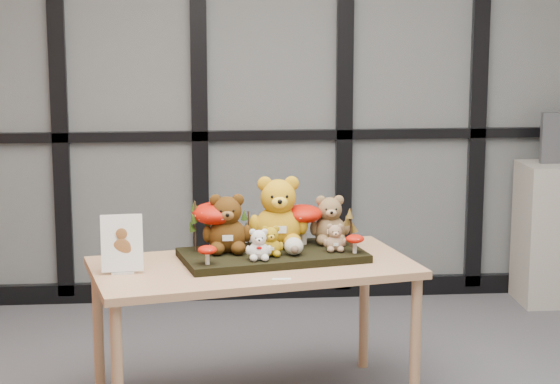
{
  "coord_description": "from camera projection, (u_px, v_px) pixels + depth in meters",
  "views": [
    {
      "loc": [
        -0.48,
        -3.76,
        1.87
      ],
      "look_at": [
        -0.1,
        0.7,
        1.02
      ],
      "focal_mm": 65.0,
      "sensor_mm": 36.0,
      "label": 1
    }
  ],
  "objects": [
    {
      "name": "room_shell",
      "position": [
        324.0,
        53.0,
        3.76
      ],
      "size": [
        5.0,
        5.0,
        5.0
      ],
      "color": "beige",
      "rests_on": "floor"
    },
    {
      "name": "glass_partition",
      "position": [
        272.0,
        76.0,
        6.23
      ],
      "size": [
        4.9,
        0.06,
        2.78
      ],
      "color": "#2D383F",
      "rests_on": "floor"
    },
    {
      "name": "display_table",
      "position": [
        253.0,
        278.0,
        4.66
      ],
      "size": [
        1.58,
        1.02,
        0.68
      ],
      "rotation": [
        0.0,
        0.0,
        0.21
      ],
      "color": "tan",
      "rests_on": "floor"
    },
    {
      "name": "diorama_tray",
      "position": [
        273.0,
        255.0,
        4.73
      ],
      "size": [
        0.91,
        0.59,
        0.04
      ],
      "primitive_type": "cube",
      "rotation": [
        0.0,
        0.0,
        0.21
      ],
      "color": "black",
      "rests_on": "display_table"
    },
    {
      "name": "bear_pooh_yellow",
      "position": [
        278.0,
        208.0,
        4.8
      ],
      "size": [
        0.33,
        0.31,
        0.37
      ],
      "primitive_type": null,
      "rotation": [
        0.0,
        0.0,
        0.21
      ],
      "color": "#C78F14",
      "rests_on": "diorama_tray"
    },
    {
      "name": "bear_brown_medium",
      "position": [
        227.0,
        220.0,
        4.7
      ],
      "size": [
        0.27,
        0.25,
        0.3
      ],
      "primitive_type": null,
      "rotation": [
        0.0,
        0.0,
        0.21
      ],
      "color": "#46280B",
      "rests_on": "diorama_tray"
    },
    {
      "name": "bear_tan_back",
      "position": [
        330.0,
        217.0,
        4.88
      ],
      "size": [
        0.23,
        0.21,
        0.26
      ],
      "primitive_type": null,
      "rotation": [
        0.0,
        0.0,
        0.21
      ],
      "color": "brown",
      "rests_on": "diorama_tray"
    },
    {
      "name": "bear_small_yellow",
      "position": [
        271.0,
        239.0,
        4.64
      ],
      "size": [
        0.14,
        0.13,
        0.15
      ],
      "primitive_type": null,
      "rotation": [
        0.0,
        0.0,
        0.21
      ],
      "color": "#AB830F",
      "rests_on": "diorama_tray"
    },
    {
      "name": "bear_white_bow",
      "position": [
        259.0,
        243.0,
        4.56
      ],
      "size": [
        0.14,
        0.13,
        0.16
      ],
      "primitive_type": null,
      "rotation": [
        0.0,
        0.0,
        0.21
      ],
      "color": "white",
      "rests_on": "diorama_tray"
    },
    {
      "name": "bear_beige_small",
      "position": [
        335.0,
        236.0,
        4.72
      ],
      "size": [
        0.13,
        0.12,
        0.14
      ],
      "primitive_type": null,
      "rotation": [
        0.0,
        0.0,
        0.21
      ],
      "color": "#9D7A5A",
      "rests_on": "diorama_tray"
    },
    {
      "name": "plush_cream_hedgehog",
      "position": [
        294.0,
        245.0,
        4.66
      ],
      "size": [
        0.08,
        0.07,
        0.09
      ],
      "primitive_type": null,
      "rotation": [
        0.0,
        0.0,
        0.21
      ],
      "color": "beige",
      "rests_on": "diorama_tray"
    },
    {
      "name": "mushroom_back_left",
      "position": [
        216.0,
        224.0,
        4.74
      ],
      "size": [
        0.23,
        0.23,
        0.25
      ],
      "primitive_type": null,
      "color": "#A61105",
      "rests_on": "diorama_tray"
    },
    {
      "name": "mushroom_back_right",
      "position": [
        302.0,
        223.0,
        4.85
      ],
      "size": [
        0.19,
        0.19,
        0.21
      ],
      "primitive_type": null,
      "color": "#A61105",
      "rests_on": "diorama_tray"
    },
    {
      "name": "mushroom_front_left",
      "position": [
        207.0,
        254.0,
        4.49
      ],
      "size": [
        0.09,
        0.09,
        0.09
      ],
      "primitive_type": null,
      "color": "#A61105",
      "rests_on": "diorama_tray"
    },
    {
      "name": "mushroom_front_right",
      "position": [
        355.0,
        243.0,
        4.69
      ],
      "size": [
        0.09,
        0.09,
        0.1
      ],
      "primitive_type": null,
      "color": "#A61105",
      "rests_on": "diorama_tray"
    },
    {
      "name": "sprig_green_far_left",
      "position": [
        195.0,
        227.0,
        4.7
      ],
      "size": [
        0.05,
        0.05,
        0.24
      ],
      "primitive_type": null,
      "color": "#1A380C",
      "rests_on": "diorama_tray"
    },
    {
      "name": "sprig_green_mid_left",
      "position": [
        213.0,
        228.0,
        4.78
      ],
      "size": [
        0.05,
        0.05,
        0.2
      ],
      "primitive_type": null,
      "color": "#1A380C",
      "rests_on": "diorama_tray"
    },
    {
      "name": "sprig_dry_far_right",
      "position": [
        335.0,
        219.0,
        4.89
      ],
      "size": [
        0.05,
        0.05,
        0.23
      ],
      "primitive_type": null,
      "color": "brown",
      "rests_on": "diorama_tray"
    },
    {
      "name": "sprig_dry_mid_right",
      "position": [
        351.0,
        228.0,
        4.8
      ],
      "size": [
        0.05,
        0.05,
        0.18
      ],
      "primitive_type": null,
      "color": "brown",
      "rests_on": "diorama_tray"
    },
    {
      "name": "sprig_green_centre",
      "position": [
        248.0,
        228.0,
        4.84
      ],
      "size": [
        0.05,
        0.05,
        0.16
      ],
      "primitive_type": null,
      "color": "#1A380C",
      "rests_on": "diorama_tray"
    },
    {
      "name": "sign_holder",
      "position": [
        122.0,
        247.0,
        4.47
      ],
      "size": [
        0.19,
        0.07,
        0.26
      ],
      "rotation": [
        0.0,
        0.0,
        0.09
      ],
      "color": "silver",
      "rests_on": "display_table"
    },
    {
      "name": "label_card",
      "position": [
        282.0,
        279.0,
        4.39
      ],
      "size": [
        0.08,
        0.03,
        0.0
      ],
      "primitive_type": "cube",
      "color": "white",
      "rests_on": "display_table"
    }
  ]
}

